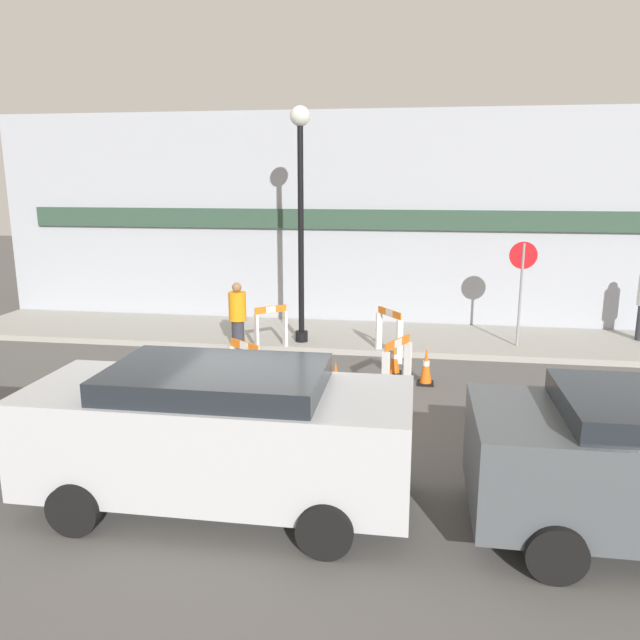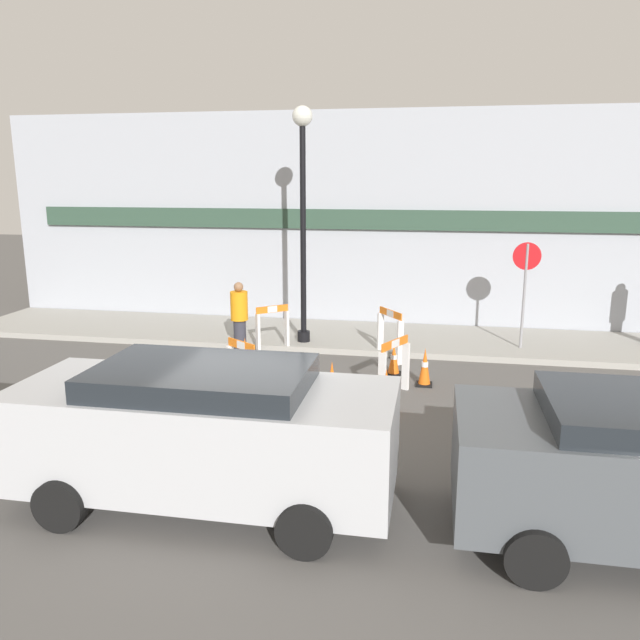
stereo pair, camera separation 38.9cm
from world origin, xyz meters
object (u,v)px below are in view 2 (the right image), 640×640
streetlamp_post (303,194)px  parked_car_1 (204,427)px  person_worker (239,316)px  stop_sign (525,278)px

streetlamp_post → parked_car_1: streetlamp_post is taller
streetlamp_post → person_worker: 3.03m
parked_car_1 → person_worker: bearing=104.3°
streetlamp_post → person_worker: streetlamp_post is taller
stop_sign → parked_car_1: size_ratio=0.52×
person_worker → parked_car_1: 6.61m
stop_sign → person_worker: (-6.16, -1.13, -0.85)m
streetlamp_post → parked_car_1: bearing=-87.3°
streetlamp_post → person_worker: bearing=-148.7°
stop_sign → parked_car_1: 8.82m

